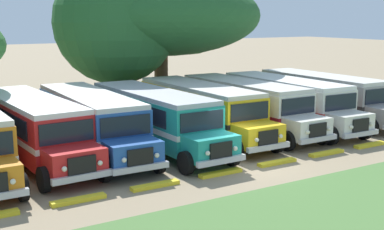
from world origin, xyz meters
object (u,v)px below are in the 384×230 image
broad_shade_tree (152,16)px  parked_bus_slot_4 (201,108)px  parked_bus_slot_2 (91,119)px  parked_bus_slot_7 (324,94)px  parked_bus_slot_5 (246,103)px  parked_bus_slot_6 (287,100)px  parked_bus_slot_1 (33,125)px  parked_bus_slot_3 (154,116)px

broad_shade_tree → parked_bus_slot_4: bearing=-101.3°
parked_bus_slot_2 → parked_bus_slot_7: (15.59, -0.01, 0.00)m
parked_bus_slot_2 → parked_bus_slot_7: bearing=91.5°
parked_bus_slot_5 → parked_bus_slot_6: (2.89, -0.30, 0.00)m
parked_bus_slot_4 → parked_bus_slot_6: size_ratio=1.00×
parked_bus_slot_2 → parked_bus_slot_4: size_ratio=1.00×
parked_bus_slot_4 → parked_bus_slot_6: (5.90, -0.33, 0.00)m
parked_bus_slot_1 → parked_bus_slot_3: (5.82, -0.88, 0.00)m
broad_shade_tree → parked_bus_slot_2: bearing=-130.7°
parked_bus_slot_5 → parked_bus_slot_6: same height
parked_bus_slot_2 → broad_shade_tree: (8.19, 9.51, 4.92)m
parked_bus_slot_4 → parked_bus_slot_6: same height
parked_bus_slot_1 → parked_bus_slot_7: same height
parked_bus_slot_5 → broad_shade_tree: (-1.11, 9.60, 4.92)m
parked_bus_slot_4 → parked_bus_slot_5: same height
parked_bus_slot_2 → parked_bus_slot_3: same height
broad_shade_tree → parked_bus_slot_5: bearing=-83.4°
broad_shade_tree → parked_bus_slot_1: bearing=-139.4°
parked_bus_slot_5 → parked_bus_slot_7: same height
parked_bus_slot_1 → parked_bus_slot_2: (2.80, -0.08, 0.00)m
parked_bus_slot_7 → parked_bus_slot_4: bearing=-88.8°
parked_bus_slot_3 → parked_bus_slot_4: size_ratio=1.00×
parked_bus_slot_2 → parked_bus_slot_5: (9.30, -0.08, 0.00)m
parked_bus_slot_1 → parked_bus_slot_5: size_ratio=1.01×
parked_bus_slot_1 → parked_bus_slot_2: bearing=85.3°
parked_bus_slot_3 → parked_bus_slot_4: (3.27, 0.74, 0.00)m
parked_bus_slot_2 → parked_bus_slot_4: (6.29, -0.05, 0.00)m
parked_bus_slot_3 → parked_bus_slot_6: bearing=91.3°
parked_bus_slot_2 → parked_bus_slot_5: 9.30m
parked_bus_slot_1 → parked_bus_slot_6: bearing=85.2°
parked_bus_slot_5 → parked_bus_slot_4: bearing=-90.9°
parked_bus_slot_3 → parked_bus_slot_4: bearing=101.6°
parked_bus_slot_4 → parked_bus_slot_7: bearing=90.5°
parked_bus_slot_2 → parked_bus_slot_3: (3.02, -0.79, 0.00)m
parked_bus_slot_1 → parked_bus_slot_2: size_ratio=1.00×
parked_bus_slot_3 → parked_bus_slot_5: 6.32m
parked_bus_slot_5 → parked_bus_slot_7: (6.29, 0.07, 0.00)m
parked_bus_slot_4 → parked_bus_slot_5: (3.01, -0.03, 0.00)m
parked_bus_slot_2 → parked_bus_slot_3: size_ratio=1.00×
parked_bus_slot_6 → broad_shade_tree: broad_shade_tree is taller
parked_bus_slot_3 → parked_bus_slot_7: same height
broad_shade_tree → parked_bus_slot_7: bearing=-52.2°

